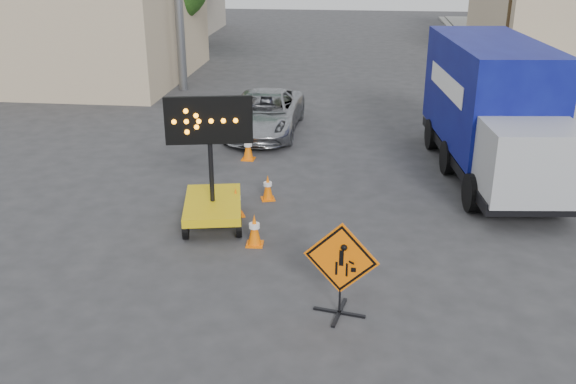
% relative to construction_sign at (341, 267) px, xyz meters
% --- Properties ---
extents(ground, '(100.00, 100.00, 0.00)m').
position_rel_construction_sign_xyz_m(ground, '(-0.86, -1.17, -0.92)').
color(ground, '#2D2D30').
rests_on(ground, ground).
extents(curb_right, '(0.40, 60.00, 0.12)m').
position_rel_construction_sign_xyz_m(curb_right, '(6.34, 13.83, -0.86)').
color(curb_right, gray).
rests_on(curb_right, ground).
extents(storefront_left_near, '(14.00, 10.00, 4.00)m').
position_rel_construction_sign_xyz_m(storefront_left_near, '(-14.86, 18.83, 1.08)').
color(storefront_left_near, tan).
rests_on(storefront_left_near, ground).
extents(construction_sign, '(1.30, 0.93, 1.75)m').
position_rel_construction_sign_xyz_m(construction_sign, '(0.00, 0.00, 0.00)').
color(construction_sign, black).
rests_on(construction_sign, ground).
extents(arrow_board, '(1.88, 2.31, 3.00)m').
position_rel_construction_sign_xyz_m(arrow_board, '(-3.03, 3.46, -0.25)').
color(arrow_board, gold).
rests_on(arrow_board, ground).
extents(pickup_truck, '(2.34, 4.91, 1.35)m').
position_rel_construction_sign_xyz_m(pickup_truck, '(-2.94, 10.84, -0.25)').
color(pickup_truck, '#A0A2A7').
rests_on(pickup_truck, ground).
extents(box_truck, '(3.01, 7.73, 3.58)m').
position_rel_construction_sign_xyz_m(box_truck, '(3.78, 7.58, 0.70)').
color(box_truck, black).
rests_on(box_truck, ground).
extents(cone_a, '(0.38, 0.38, 0.71)m').
position_rel_construction_sign_xyz_m(cone_a, '(-1.91, 2.49, -0.57)').
color(cone_a, '#FF6A05').
rests_on(cone_a, ground).
extents(cone_b, '(0.47, 0.47, 0.71)m').
position_rel_construction_sign_xyz_m(cone_b, '(-2.60, 3.97, -0.57)').
color(cone_b, '#FF6A05').
rests_on(cone_b, ground).
extents(cone_c, '(0.41, 0.41, 0.65)m').
position_rel_construction_sign_xyz_m(cone_c, '(-2.00, 5.04, -0.60)').
color(cone_c, '#FF6A05').
rests_on(cone_c, ground).
extents(cone_d, '(0.39, 0.39, 0.73)m').
position_rel_construction_sign_xyz_m(cone_d, '(-3.01, 8.02, -0.56)').
color(cone_d, '#FF6A05').
rests_on(cone_d, ground).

